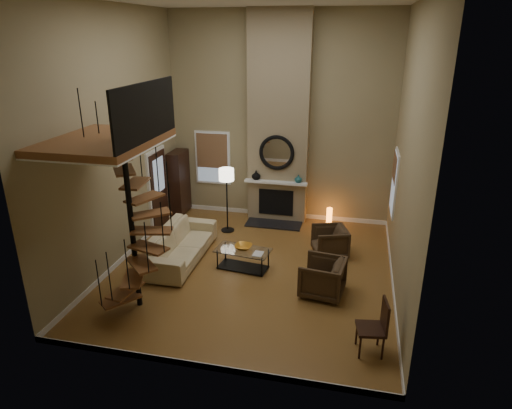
% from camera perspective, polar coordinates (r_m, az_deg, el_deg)
% --- Properties ---
extents(ground, '(6.00, 6.50, 0.01)m').
position_cam_1_polar(ground, '(10.13, -0.51, -8.24)').
color(ground, '#A06F33').
rests_on(ground, ground).
extents(back_wall, '(6.00, 0.02, 5.50)m').
position_cam_1_polar(back_wall, '(12.23, 3.02, 10.61)').
color(back_wall, '#958860').
rests_on(back_wall, ground).
extents(front_wall, '(6.00, 0.02, 5.50)m').
position_cam_1_polar(front_wall, '(6.14, -7.60, -0.05)').
color(front_wall, '#958860').
rests_on(front_wall, ground).
extents(left_wall, '(0.02, 6.50, 5.50)m').
position_cam_1_polar(left_wall, '(10.22, -17.32, 7.65)').
color(left_wall, '#958860').
rests_on(left_wall, ground).
extents(right_wall, '(0.02, 6.50, 5.50)m').
position_cam_1_polar(right_wall, '(8.93, 18.62, 5.69)').
color(right_wall, '#958860').
rests_on(right_wall, ground).
extents(baseboard_back, '(6.00, 0.02, 0.12)m').
position_cam_1_polar(baseboard_back, '(12.97, 2.79, -1.18)').
color(baseboard_back, white).
rests_on(baseboard_back, ground).
extents(baseboard_front, '(6.00, 0.02, 0.12)m').
position_cam_1_polar(baseboard_front, '(7.53, -6.55, -19.53)').
color(baseboard_front, white).
rests_on(baseboard_front, ground).
extents(baseboard_left, '(0.02, 6.50, 0.12)m').
position_cam_1_polar(baseboard_left, '(11.10, -15.79, -5.97)').
color(baseboard_left, white).
rests_on(baseboard_left, ground).
extents(baseboard_right, '(0.02, 6.50, 0.12)m').
position_cam_1_polar(baseboard_right, '(9.93, 16.77, -9.43)').
color(baseboard_right, white).
rests_on(baseboard_right, ground).
extents(chimney_breast, '(1.60, 0.38, 5.50)m').
position_cam_1_polar(chimney_breast, '(12.04, 2.86, 10.45)').
color(chimney_breast, '#887758').
rests_on(chimney_breast, ground).
extents(hearth, '(1.50, 0.60, 0.04)m').
position_cam_1_polar(hearth, '(12.38, 2.24, -2.48)').
color(hearth, black).
rests_on(hearth, ground).
extents(firebox, '(0.95, 0.02, 0.72)m').
position_cam_1_polar(firebox, '(12.44, 2.52, 0.28)').
color(firebox, black).
rests_on(firebox, chimney_breast).
extents(mantel, '(1.70, 0.18, 0.06)m').
position_cam_1_polar(mantel, '(12.17, 2.49, 2.79)').
color(mantel, white).
rests_on(mantel, chimney_breast).
extents(mirror_frame, '(0.94, 0.10, 0.94)m').
position_cam_1_polar(mirror_frame, '(12.00, 2.61, 6.51)').
color(mirror_frame, black).
rests_on(mirror_frame, chimney_breast).
extents(mirror_disc, '(0.80, 0.01, 0.80)m').
position_cam_1_polar(mirror_disc, '(12.01, 2.62, 6.52)').
color(mirror_disc, white).
rests_on(mirror_disc, chimney_breast).
extents(vase_left, '(0.24, 0.24, 0.25)m').
position_cam_1_polar(vase_left, '(12.27, 0.01, 3.71)').
color(vase_left, black).
rests_on(vase_left, mantel).
extents(vase_right, '(0.20, 0.20, 0.21)m').
position_cam_1_polar(vase_right, '(12.08, 5.34, 3.25)').
color(vase_right, '#195257').
rests_on(vase_right, mantel).
extents(window_back, '(1.02, 0.06, 1.52)m').
position_cam_1_polar(window_back, '(12.90, -5.48, 5.95)').
color(window_back, white).
rests_on(window_back, back_wall).
extents(window_right, '(0.06, 1.02, 1.52)m').
position_cam_1_polar(window_right, '(11.15, 17.00, 2.74)').
color(window_right, white).
rests_on(window_right, right_wall).
extents(entry_door, '(0.10, 1.05, 2.16)m').
position_cam_1_polar(entry_door, '(12.18, -12.18, 1.85)').
color(entry_door, white).
rests_on(entry_door, ground).
extents(loft, '(1.70, 2.20, 1.09)m').
position_cam_1_polar(loft, '(8.12, -17.97, 7.87)').
color(loft, brown).
rests_on(loft, left_wall).
extents(spiral_stair, '(1.47, 1.47, 4.06)m').
position_cam_1_polar(spiral_stair, '(8.43, -15.31, -1.78)').
color(spiral_stair, black).
rests_on(spiral_stair, ground).
extents(hutch, '(0.37, 0.79, 1.77)m').
position_cam_1_polar(hutch, '(13.02, -9.64, 2.80)').
color(hutch, black).
rests_on(hutch, ground).
extents(sofa, '(0.98, 2.47, 0.72)m').
position_cam_1_polar(sofa, '(10.54, -9.48, -4.87)').
color(sofa, '#CDBC8E').
rests_on(sofa, ground).
extents(armchair_near, '(0.96, 0.95, 0.70)m').
position_cam_1_polar(armchair_near, '(10.75, 9.62, -4.58)').
color(armchair_near, '#412F1E').
rests_on(armchair_near, ground).
extents(armchair_far, '(0.95, 0.93, 0.77)m').
position_cam_1_polar(armchair_far, '(9.21, 8.82, -9.14)').
color(armchair_far, '#412F1E').
rests_on(armchair_far, ground).
extents(coffee_table, '(1.26, 0.74, 0.45)m').
position_cam_1_polar(coffee_table, '(10.07, -1.66, -6.56)').
color(coffee_table, silver).
rests_on(coffee_table, ground).
extents(bowl, '(0.38, 0.38, 0.09)m').
position_cam_1_polar(bowl, '(10.02, -1.60, -5.35)').
color(bowl, orange).
rests_on(bowl, coffee_table).
extents(book, '(0.22, 0.29, 0.03)m').
position_cam_1_polar(book, '(9.79, 0.11, -6.24)').
color(book, gray).
rests_on(book, coffee_table).
extents(floor_lamp, '(0.38, 0.38, 1.70)m').
position_cam_1_polar(floor_lamp, '(11.54, -3.73, 3.13)').
color(floor_lamp, black).
rests_on(floor_lamp, ground).
extents(accent_lamp, '(0.15, 0.15, 0.54)m').
position_cam_1_polar(accent_lamp, '(12.36, 9.18, -1.63)').
color(accent_lamp, orange).
rests_on(accent_lamp, ground).
extents(side_chair, '(0.51, 0.51, 0.96)m').
position_cam_1_polar(side_chair, '(7.77, 14.92, -14.40)').
color(side_chair, black).
rests_on(side_chair, ground).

